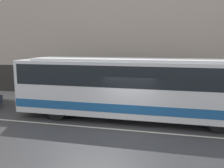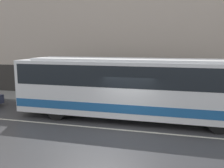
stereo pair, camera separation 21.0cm
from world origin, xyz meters
name	(u,v)px [view 1 (the left image)]	position (x,y,z in m)	size (l,w,h in m)	color
ground_plane	(127,130)	(0.00, 0.00, 0.00)	(60.00, 60.00, 0.00)	#38383A
sidewalk	(141,103)	(0.00, 5.41, 0.06)	(60.00, 2.82, 0.13)	gray
building_facade	(145,37)	(0.00, 6.96, 4.58)	(60.00, 0.35, 9.49)	#B7A899
lane_stripe	(127,130)	(0.00, 0.00, 0.00)	(54.00, 0.14, 0.01)	beige
transit_bus	(128,85)	(-0.27, 1.81, 1.89)	(12.29, 2.59, 3.35)	white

